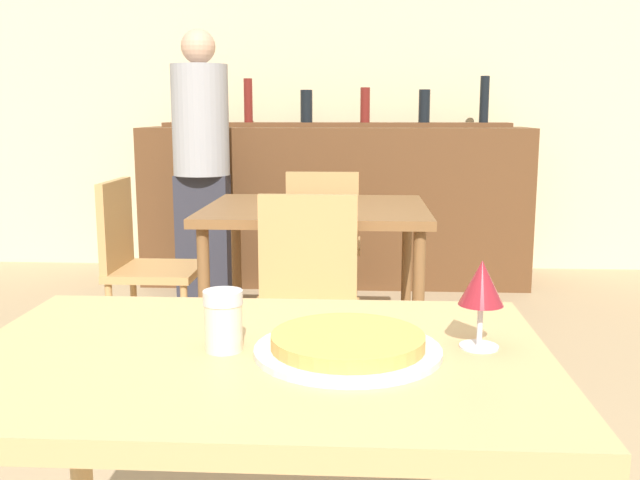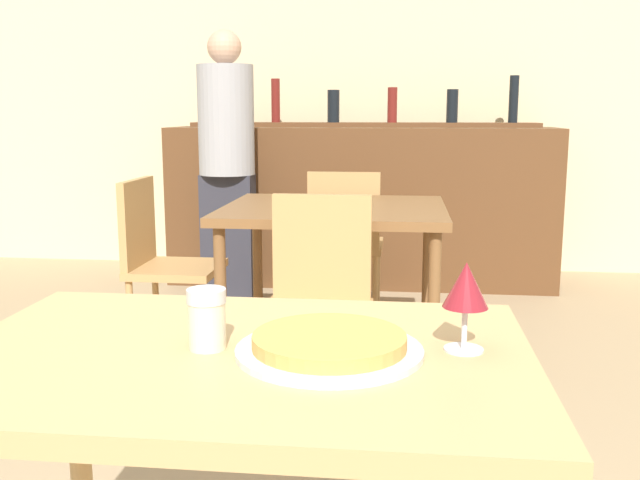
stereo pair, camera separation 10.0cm
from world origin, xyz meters
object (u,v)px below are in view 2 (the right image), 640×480
Objects in this scene: chair_far_side_left at (160,256)px; wine_glass at (466,288)px; pizza_tray at (329,345)px; person_standing at (227,157)px; cheese_shaker at (206,319)px; chair_far_side_front at (319,293)px; chair_far_side_back at (345,237)px.

chair_far_side_left is 5.41× the size of wine_glass.
person_standing is at bearing 106.98° from pizza_tray.
wine_glass reaches higher than pizza_tray.
cheese_shaker is at bearing -76.75° from person_standing.
chair_far_side_front is 1.43m from pizza_tray.
pizza_tray is 0.26m from wine_glass.
wine_glass reaches higher than chair_far_side_left.
chair_far_side_left is (-0.83, 0.61, 0.00)m from chair_far_side_front.
chair_far_side_front is at bearing 90.00° from chair_far_side_back.
chair_far_side_front and chair_far_side_back have the same top height.
pizza_tray is (1.01, -2.01, 0.27)m from chair_far_side_left.
pizza_tray is 0.20× the size of person_standing.
person_standing reaches higher than chair_far_side_back.
person_standing is at bearing -32.38° from chair_far_side_back.
chair_far_side_back is 1.03m from chair_far_side_left.
chair_far_side_front is 1.23m from chair_far_side_back.
chair_far_side_left is at bearing 143.34° from chair_far_side_front.
pizza_tray is 3.01× the size of cheese_shaker.
chair_far_side_back is at bearing 99.16° from wine_glass.
person_standing is (-0.95, 3.11, 0.12)m from pizza_tray.
chair_far_side_front is 1.00× the size of chair_far_side_back.
cheese_shaker is 0.07× the size of person_standing.
wine_glass is (1.18, -3.06, -0.02)m from person_standing.
chair_far_side_back is 5.41× the size of wine_glass.
pizza_tray is (0.18, -2.62, 0.27)m from chair_far_side_back.
chair_far_side_back is at bearing 90.00° from chair_far_side_front.
chair_far_side_back is at bearing -32.38° from person_standing.
pizza_tray is at bearing -1.01° from cheese_shaker.
person_standing is (-0.77, 0.49, 0.39)m from chair_far_side_back.
chair_far_side_back is at bearing -53.34° from chair_far_side_left.
chair_far_side_back is 2.64m from pizza_tray.
chair_far_side_left is 2.18m from cheese_shaker.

